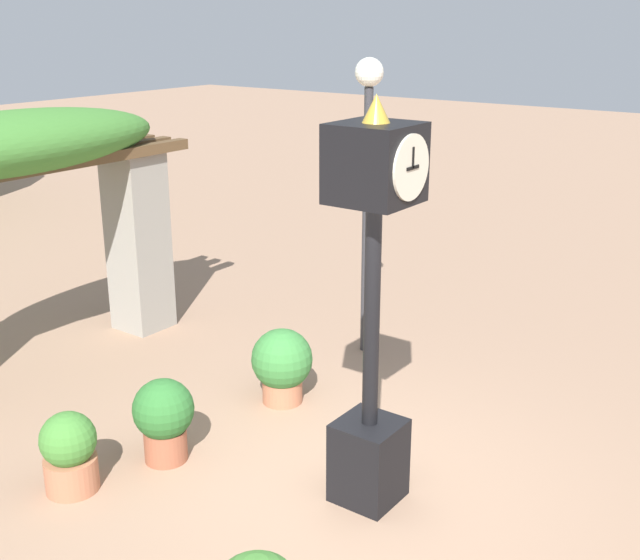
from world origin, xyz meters
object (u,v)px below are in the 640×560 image
(pedestal_clock, at_px, (372,306))
(lamp_post, at_px, (368,150))
(potted_plant_far_left, at_px, (69,452))
(potted_plant_far_right, at_px, (164,417))
(potted_plant_near_left, at_px, (282,363))

(pedestal_clock, xyz_separation_m, lamp_post, (2.62, 1.74, 0.70))
(potted_plant_far_left, xyz_separation_m, potted_plant_far_right, (0.81, -0.29, 0.07))
(pedestal_clock, relative_size, potted_plant_near_left, 4.15)
(pedestal_clock, height_order, lamp_post, lamp_post)
(lamp_post, bearing_deg, potted_plant_far_right, 178.53)
(pedestal_clock, relative_size, potted_plant_far_left, 4.65)
(potted_plant_near_left, relative_size, lamp_post, 0.23)
(potted_plant_far_left, relative_size, lamp_post, 0.21)
(potted_plant_near_left, xyz_separation_m, lamp_post, (1.66, 0.05, 1.99))
(pedestal_clock, xyz_separation_m, potted_plant_far_left, (-1.39, 2.11, -1.36))
(lamp_post, bearing_deg, potted_plant_far_left, 174.68)
(pedestal_clock, height_order, potted_plant_far_left, pedestal_clock)
(lamp_post, bearing_deg, potted_plant_near_left, -178.12)
(pedestal_clock, xyz_separation_m, potted_plant_far_right, (-0.57, 1.82, -1.29))
(pedestal_clock, distance_m, lamp_post, 3.22)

